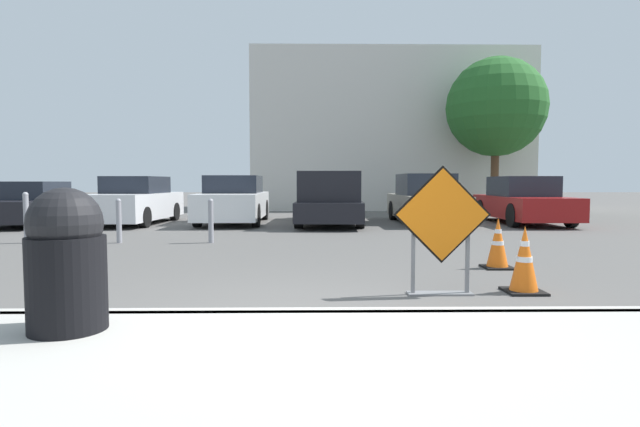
# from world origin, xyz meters

# --- Properties ---
(ground_plane) EXTENTS (96.00, 96.00, 0.00)m
(ground_plane) POSITION_xyz_m (0.00, 10.00, 0.00)
(ground_plane) COLOR #565451
(sidewalk_strip) EXTENTS (22.31, 2.42, 0.14)m
(sidewalk_strip) POSITION_xyz_m (0.00, -1.21, 0.07)
(sidewalk_strip) COLOR #ADAAA3
(sidewalk_strip) RESTS_ON ground_plane
(curb_lip) EXTENTS (22.31, 0.20, 0.14)m
(curb_lip) POSITION_xyz_m (0.00, 0.00, 0.07)
(curb_lip) COLOR #ADAAA3
(curb_lip) RESTS_ON ground_plane
(road_closed_sign) EXTENTS (1.12, 0.20, 1.49)m
(road_closed_sign) POSITION_xyz_m (1.63, 1.18, 0.81)
(road_closed_sign) COLOR black
(road_closed_sign) RESTS_ON ground_plane
(traffic_cone_nearest) EXTENTS (0.44, 0.44, 0.79)m
(traffic_cone_nearest) POSITION_xyz_m (2.65, 1.31, 0.39)
(traffic_cone_nearest) COLOR black
(traffic_cone_nearest) RESTS_ON ground_plane
(traffic_cone_second) EXTENTS (0.43, 0.43, 0.77)m
(traffic_cone_second) POSITION_xyz_m (2.95, 2.97, 0.37)
(traffic_cone_second) COLOR black
(traffic_cone_second) RESTS_ON ground_plane
(parked_car_nearest) EXTENTS (2.06, 4.41, 1.32)m
(parked_car_nearest) POSITION_xyz_m (-8.41, 10.77, 0.61)
(parked_car_nearest) COLOR black
(parked_car_nearest) RESTS_ON ground_plane
(parked_car_second) EXTENTS (1.92, 4.40, 1.48)m
(parked_car_second) POSITION_xyz_m (-5.37, 11.16, 0.68)
(parked_car_second) COLOR silver
(parked_car_second) RESTS_ON ground_plane
(parked_car_third) EXTENTS (1.92, 4.55, 1.50)m
(parked_car_third) POSITION_xyz_m (-2.33, 11.34, 0.70)
(parked_car_third) COLOR white
(parked_car_third) RESTS_ON ground_plane
(pickup_truck) EXTENTS (2.16, 5.43, 1.60)m
(pickup_truck) POSITION_xyz_m (0.69, 10.74, 0.72)
(pickup_truck) COLOR black
(pickup_truck) RESTS_ON ground_plane
(parked_car_fourth) EXTENTS (1.85, 4.32, 1.56)m
(parked_car_fourth) POSITION_xyz_m (3.75, 11.29, 0.71)
(parked_car_fourth) COLOR #A39984
(parked_car_fourth) RESTS_ON ground_plane
(parked_car_fifth) EXTENTS (1.94, 4.55, 1.48)m
(parked_car_fifth) POSITION_xyz_m (6.78, 11.12, 0.68)
(parked_car_fifth) COLOR maroon
(parked_car_fifth) RESTS_ON ground_plane
(trash_bin) EXTENTS (0.59, 0.59, 1.12)m
(trash_bin) POSITION_xyz_m (-1.77, -0.58, 0.70)
(trash_bin) COLOR black
(trash_bin) RESTS_ON sidewalk_strip
(bollard_nearest) EXTENTS (0.12, 0.12, 0.95)m
(bollard_nearest) POSITION_xyz_m (-2.02, 6.20, 0.50)
(bollard_nearest) COLOR gray
(bollard_nearest) RESTS_ON ground_plane
(bollard_second) EXTENTS (0.12, 0.12, 0.95)m
(bollard_second) POSITION_xyz_m (-3.98, 6.20, 0.50)
(bollard_second) COLOR gray
(bollard_second) RESTS_ON ground_plane
(bollard_third) EXTENTS (0.12, 0.12, 1.09)m
(bollard_third) POSITION_xyz_m (-5.94, 6.20, 0.57)
(bollard_third) COLOR gray
(bollard_third) RESTS_ON ground_plane
(building_facade_backdrop) EXTENTS (12.85, 5.00, 7.34)m
(building_facade_backdrop) POSITION_xyz_m (3.82, 20.23, 3.67)
(building_facade_backdrop) COLOR beige
(building_facade_backdrop) RESTS_ON ground_plane
(street_tree_behind_lot) EXTENTS (3.99, 3.99, 6.33)m
(street_tree_behind_lot) POSITION_xyz_m (7.60, 15.83, 4.32)
(street_tree_behind_lot) COLOR #513823
(street_tree_behind_lot) RESTS_ON ground_plane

